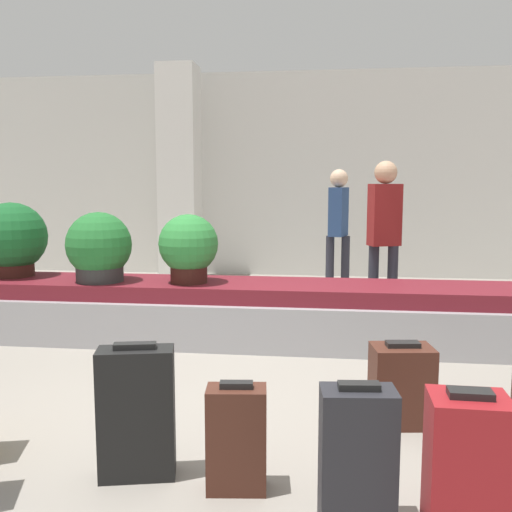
{
  "coord_description": "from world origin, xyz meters",
  "views": [
    {
      "loc": [
        0.64,
        -3.48,
        1.47
      ],
      "look_at": [
        0.0,
        1.69,
        0.81
      ],
      "focal_mm": 40.0,
      "sensor_mm": 36.0,
      "label": 1
    }
  ],
  "objects_px": {
    "suitcase_4": "(357,458)",
    "suitcase_7": "(237,438)",
    "traveler_0": "(384,226)",
    "potted_plant_1": "(188,247)",
    "suitcase_0": "(137,413)",
    "suitcase_2": "(401,385)",
    "suitcase_6": "(467,469)",
    "potted_plant_2": "(12,239)",
    "pillar": "(180,175)",
    "potted_plant_0": "(99,248)",
    "traveler_1": "(338,221)"
  },
  "relations": [
    {
      "from": "pillar",
      "to": "potted_plant_2",
      "type": "bearing_deg",
      "value": -105.49
    },
    {
      "from": "pillar",
      "to": "potted_plant_1",
      "type": "distance_m",
      "value": 3.54
    },
    {
      "from": "potted_plant_1",
      "to": "suitcase_0",
      "type": "bearing_deg",
      "value": -82.31
    },
    {
      "from": "suitcase_0",
      "to": "suitcase_4",
      "type": "xyz_separation_m",
      "value": [
        1.07,
        -0.29,
        -0.03
      ]
    },
    {
      "from": "suitcase_6",
      "to": "suitcase_7",
      "type": "bearing_deg",
      "value": 166.12
    },
    {
      "from": "suitcase_6",
      "to": "suitcase_2",
      "type": "bearing_deg",
      "value": 97.07
    },
    {
      "from": "suitcase_2",
      "to": "potted_plant_1",
      "type": "height_order",
      "value": "potted_plant_1"
    },
    {
      "from": "traveler_1",
      "to": "suitcase_6",
      "type": "bearing_deg",
      "value": 22.58
    },
    {
      "from": "potted_plant_2",
      "to": "suitcase_4",
      "type": "bearing_deg",
      "value": -42.1
    },
    {
      "from": "pillar",
      "to": "suitcase_6",
      "type": "relative_size",
      "value": 4.95
    },
    {
      "from": "suitcase_4",
      "to": "traveler_0",
      "type": "height_order",
      "value": "traveler_0"
    },
    {
      "from": "suitcase_7",
      "to": "potted_plant_0",
      "type": "distance_m",
      "value": 3.08
    },
    {
      "from": "suitcase_2",
      "to": "potted_plant_1",
      "type": "relative_size",
      "value": 0.82
    },
    {
      "from": "suitcase_2",
      "to": "traveler_0",
      "type": "bearing_deg",
      "value": 79.26
    },
    {
      "from": "traveler_1",
      "to": "suitcase_0",
      "type": "bearing_deg",
      "value": 5.11
    },
    {
      "from": "suitcase_0",
      "to": "suitcase_6",
      "type": "xyz_separation_m",
      "value": [
        1.51,
        -0.34,
        -0.02
      ]
    },
    {
      "from": "suitcase_4",
      "to": "suitcase_2",
      "type": "bearing_deg",
      "value": 67.82
    },
    {
      "from": "suitcase_4",
      "to": "potted_plant_2",
      "type": "relative_size",
      "value": 0.88
    },
    {
      "from": "pillar",
      "to": "traveler_0",
      "type": "distance_m",
      "value": 3.69
    },
    {
      "from": "suitcase_6",
      "to": "traveler_0",
      "type": "bearing_deg",
      "value": 91.02
    },
    {
      "from": "suitcase_2",
      "to": "suitcase_4",
      "type": "bearing_deg",
      "value": -114.3
    },
    {
      "from": "potted_plant_0",
      "to": "traveler_0",
      "type": "bearing_deg",
      "value": 21.12
    },
    {
      "from": "suitcase_2",
      "to": "suitcase_6",
      "type": "relative_size",
      "value": 0.8
    },
    {
      "from": "potted_plant_1",
      "to": "suitcase_4",
      "type": "bearing_deg",
      "value": -62.98
    },
    {
      "from": "potted_plant_2",
      "to": "traveler_1",
      "type": "distance_m",
      "value": 3.9
    },
    {
      "from": "pillar",
      "to": "suitcase_0",
      "type": "xyz_separation_m",
      "value": [
        1.28,
        -5.8,
        -1.27
      ]
    },
    {
      "from": "pillar",
      "to": "suitcase_7",
      "type": "height_order",
      "value": "pillar"
    },
    {
      "from": "pillar",
      "to": "traveler_0",
      "type": "xyz_separation_m",
      "value": [
        2.81,
        -2.32,
        -0.58
      ]
    },
    {
      "from": "traveler_0",
      "to": "pillar",
      "type": "bearing_deg",
      "value": 119.59
    },
    {
      "from": "pillar",
      "to": "suitcase_0",
      "type": "distance_m",
      "value": 6.07
    },
    {
      "from": "suitcase_2",
      "to": "suitcase_7",
      "type": "distance_m",
      "value": 1.24
    },
    {
      "from": "suitcase_7",
      "to": "potted_plant_0",
      "type": "xyz_separation_m",
      "value": [
        -1.7,
        2.5,
        0.61
      ]
    },
    {
      "from": "potted_plant_2",
      "to": "traveler_1",
      "type": "bearing_deg",
      "value": 34.07
    },
    {
      "from": "suitcase_0",
      "to": "suitcase_2",
      "type": "bearing_deg",
      "value": 17.28
    },
    {
      "from": "suitcase_6",
      "to": "traveler_1",
      "type": "bearing_deg",
      "value": 96.14
    },
    {
      "from": "suitcase_0",
      "to": "suitcase_4",
      "type": "distance_m",
      "value": 1.11
    },
    {
      "from": "suitcase_2",
      "to": "suitcase_7",
      "type": "relative_size",
      "value": 0.96
    },
    {
      "from": "potted_plant_0",
      "to": "potted_plant_1",
      "type": "distance_m",
      "value": 0.85
    },
    {
      "from": "suitcase_4",
      "to": "potted_plant_0",
      "type": "xyz_separation_m",
      "value": [
        -2.26,
        2.73,
        0.56
      ]
    },
    {
      "from": "suitcase_2",
      "to": "potted_plant_0",
      "type": "bearing_deg",
      "value": 139.88
    },
    {
      "from": "suitcase_0",
      "to": "traveler_0",
      "type": "height_order",
      "value": "traveler_0"
    },
    {
      "from": "pillar",
      "to": "suitcase_4",
      "type": "bearing_deg",
      "value": -68.91
    },
    {
      "from": "suitcase_0",
      "to": "potted_plant_0",
      "type": "relative_size",
      "value": 1.06
    },
    {
      "from": "suitcase_4",
      "to": "suitcase_7",
      "type": "bearing_deg",
      "value": 152.25
    },
    {
      "from": "potted_plant_1",
      "to": "pillar",
      "type": "bearing_deg",
      "value": 105.79
    },
    {
      "from": "suitcase_0",
      "to": "potted_plant_0",
      "type": "bearing_deg",
      "value": 103.12
    },
    {
      "from": "potted_plant_0",
      "to": "traveler_0",
      "type": "xyz_separation_m",
      "value": [
        2.71,
        1.05,
        0.15
      ]
    },
    {
      "from": "traveler_0",
      "to": "potted_plant_1",
      "type": "bearing_deg",
      "value": -172.33
    },
    {
      "from": "potted_plant_2",
      "to": "potted_plant_1",
      "type": "bearing_deg",
      "value": -4.95
    },
    {
      "from": "pillar",
      "to": "traveler_1",
      "type": "xyz_separation_m",
      "value": [
        2.35,
        -0.99,
        -0.62
      ]
    }
  ]
}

